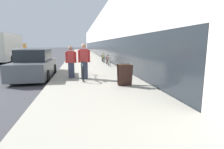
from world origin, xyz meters
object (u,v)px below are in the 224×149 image
(person_bystander, at_px, (71,62))
(cruiser_bike_nearest, at_px, (107,61))
(cruiser_bike_middle, at_px, (103,59))
(sandwich_board_sign, at_px, (125,75))
(parked_sedan_curbside, at_px, (35,65))
(moving_truck, at_px, (6,48))
(tandem_bicycle, at_px, (82,70))
(person_rider, at_px, (84,61))
(bike_rack_hoop, at_px, (110,60))

(person_bystander, relative_size, cruiser_bike_nearest, 0.94)
(cruiser_bike_middle, distance_m, sandwich_board_sign, 9.64)
(parked_sedan_curbside, xyz_separation_m, moving_truck, (-5.28, 10.44, 0.76))
(tandem_bicycle, xyz_separation_m, sandwich_board_sign, (1.69, -2.09, 0.06))
(parked_sedan_curbside, bearing_deg, person_bystander, -31.12)
(person_rider, xyz_separation_m, bike_rack_hoop, (2.01, 4.28, -0.37))
(bike_rack_hoop, distance_m, moving_truck, 12.69)
(person_rider, relative_size, cruiser_bike_nearest, 1.01)
(moving_truck, bearing_deg, parked_sedan_curbside, -63.18)
(tandem_bicycle, relative_size, bike_rack_hoop, 3.22)
(cruiser_bike_nearest, xyz_separation_m, sandwich_board_sign, (-0.49, -7.57, 0.09))
(bike_rack_hoop, relative_size, cruiser_bike_middle, 0.47)
(tandem_bicycle, distance_m, bike_rack_hoop, 4.45)
(moving_truck, bearing_deg, person_rider, -56.68)
(tandem_bicycle, height_order, cruiser_bike_middle, tandem_bicycle)
(moving_truck, bearing_deg, cruiser_bike_nearest, -31.95)
(person_rider, height_order, cruiser_bike_nearest, person_rider)
(cruiser_bike_nearest, distance_m, parked_sedan_curbside, 6.34)
(cruiser_bike_middle, xyz_separation_m, parked_sedan_curbside, (-4.68, -6.24, 0.19))
(bike_rack_hoop, height_order, moving_truck, moving_truck)
(tandem_bicycle, relative_size, person_rider, 1.56)
(tandem_bicycle, bearing_deg, sandwich_board_sign, -50.96)
(person_rider, xyz_separation_m, sandwich_board_sign, (1.60, -1.74, -0.43))
(person_bystander, relative_size, parked_sedan_curbside, 0.36)
(person_bystander, distance_m, bike_rack_hoop, 4.68)
(person_rider, relative_size, person_bystander, 1.08)
(cruiser_bike_nearest, bearing_deg, person_rider, -109.78)
(bike_rack_hoop, height_order, sandwich_board_sign, sandwich_board_sign)
(tandem_bicycle, distance_m, cruiser_bike_middle, 7.83)
(tandem_bicycle, bearing_deg, person_bystander, 171.59)
(bike_rack_hoop, relative_size, parked_sedan_curbside, 0.19)
(person_bystander, height_order, cruiser_bike_nearest, person_bystander)
(person_bystander, distance_m, cruiser_bike_nearest, 6.07)
(person_rider, distance_m, cruiser_bike_middle, 8.16)
(sandwich_board_sign, xyz_separation_m, parked_sedan_curbside, (-4.27, 3.39, 0.11))
(person_rider, bearing_deg, moving_truck, 123.32)
(sandwich_board_sign, bearing_deg, cruiser_bike_nearest, 86.27)
(person_rider, xyz_separation_m, moving_truck, (-7.95, 12.10, 0.45))
(person_bystander, relative_size, cruiser_bike_middle, 0.91)
(tandem_bicycle, height_order, person_rider, person_rider)
(sandwich_board_sign, height_order, parked_sedan_curbside, parked_sedan_curbside)
(bike_rack_hoop, relative_size, sandwich_board_sign, 0.94)
(cruiser_bike_middle, distance_m, moving_truck, 10.85)
(bike_rack_hoop, height_order, cruiser_bike_nearest, cruiser_bike_nearest)
(cruiser_bike_nearest, height_order, sandwich_board_sign, sandwich_board_sign)
(bike_rack_hoop, distance_m, cruiser_bike_middle, 3.62)
(person_rider, bearing_deg, cruiser_bike_nearest, 70.22)
(sandwich_board_sign, bearing_deg, parked_sedan_curbside, 141.57)
(person_rider, relative_size, moving_truck, 0.25)
(cruiser_bike_nearest, xyz_separation_m, cruiser_bike_middle, (-0.09, 2.06, 0.01))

